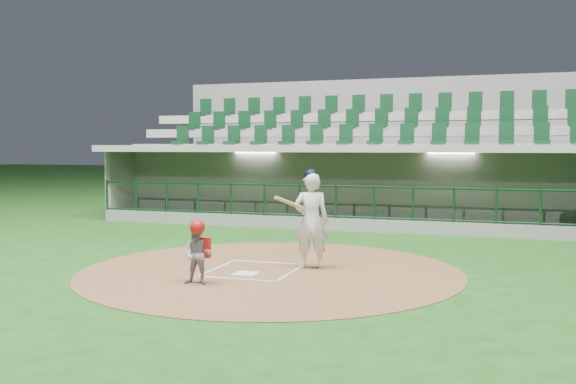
% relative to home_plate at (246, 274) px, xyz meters
% --- Properties ---
extents(ground, '(120.00, 120.00, 0.00)m').
position_rel_home_plate_xyz_m(ground, '(0.00, 0.70, -0.02)').
color(ground, '#184814').
rests_on(ground, ground).
extents(dirt_circle, '(7.20, 7.20, 0.01)m').
position_rel_home_plate_xyz_m(dirt_circle, '(0.30, 0.50, -0.02)').
color(dirt_circle, brown).
rests_on(dirt_circle, ground).
extents(home_plate, '(0.43, 0.43, 0.02)m').
position_rel_home_plate_xyz_m(home_plate, '(0.00, 0.00, 0.00)').
color(home_plate, white).
rests_on(home_plate, dirt_circle).
extents(batter_box_chalk, '(1.55, 1.80, 0.01)m').
position_rel_home_plate_xyz_m(batter_box_chalk, '(0.00, 0.40, -0.00)').
color(batter_box_chalk, white).
rests_on(batter_box_chalk, ground).
extents(dugout_structure, '(16.40, 3.70, 3.00)m').
position_rel_home_plate_xyz_m(dugout_structure, '(0.07, 8.51, 0.94)').
color(dugout_structure, slate).
rests_on(dugout_structure, ground).
extents(seating_deck, '(17.00, 6.72, 5.15)m').
position_rel_home_plate_xyz_m(seating_deck, '(0.00, 11.61, 1.40)').
color(seating_deck, gray).
rests_on(seating_deck, ground).
extents(batter, '(0.92, 0.95, 1.92)m').
position_rel_home_plate_xyz_m(batter, '(0.96, 0.97, 0.94)').
color(batter, silver).
rests_on(batter, dirt_circle).
extents(catcher, '(0.53, 0.43, 1.10)m').
position_rel_home_plate_xyz_m(catcher, '(-0.45, -1.03, 0.54)').
color(catcher, gray).
rests_on(catcher, dirt_circle).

